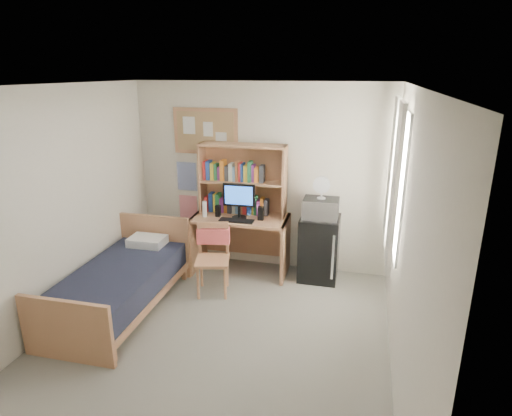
% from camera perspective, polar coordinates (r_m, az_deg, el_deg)
% --- Properties ---
extents(floor, '(3.60, 4.20, 0.02)m').
position_cam_1_polar(floor, '(4.70, -6.03, -17.85)').
color(floor, gray).
rests_on(floor, ground).
extents(ceiling, '(3.60, 4.20, 0.02)m').
position_cam_1_polar(ceiling, '(3.83, -7.34, 15.82)').
color(ceiling, white).
rests_on(ceiling, wall_back).
extents(wall_back, '(3.60, 0.04, 2.60)m').
position_cam_1_polar(wall_back, '(6.00, 0.51, 4.10)').
color(wall_back, white).
rests_on(wall_back, floor).
extents(wall_front, '(3.60, 0.04, 2.60)m').
position_cam_1_polar(wall_front, '(2.48, -25.20, -19.29)').
color(wall_front, white).
rests_on(wall_front, floor).
extents(wall_left, '(0.04, 4.20, 2.60)m').
position_cam_1_polar(wall_left, '(5.00, -26.30, -0.65)').
color(wall_left, white).
rests_on(wall_left, floor).
extents(wall_right, '(0.04, 4.20, 2.60)m').
position_cam_1_polar(wall_right, '(3.85, 19.35, -4.94)').
color(wall_right, white).
rests_on(wall_right, floor).
extents(window_unit, '(0.10, 1.40, 1.70)m').
position_cam_1_polar(window_unit, '(4.90, 18.15, 3.67)').
color(window_unit, white).
rests_on(window_unit, wall_right).
extents(curtain_left, '(0.04, 0.55, 1.70)m').
position_cam_1_polar(curtain_left, '(4.51, 18.02, 2.50)').
color(curtain_left, white).
rests_on(curtain_left, wall_right).
extents(curtain_right, '(0.04, 0.55, 1.70)m').
position_cam_1_polar(curtain_right, '(5.29, 17.61, 4.71)').
color(curtain_right, white).
rests_on(curtain_right, wall_right).
extents(bulletin_board, '(0.94, 0.03, 0.64)m').
position_cam_1_polar(bulletin_board, '(6.10, -6.74, 10.14)').
color(bulletin_board, tan).
rests_on(bulletin_board, wall_back).
extents(poster_wave, '(0.30, 0.01, 0.42)m').
position_cam_1_polar(poster_wave, '(6.35, -9.21, 4.18)').
color(poster_wave, '#2945A5').
rests_on(poster_wave, wall_back).
extents(poster_japan, '(0.28, 0.01, 0.36)m').
position_cam_1_polar(poster_japan, '(6.48, -9.01, 0.14)').
color(poster_japan, red).
rests_on(poster_japan, wall_back).
extents(desk, '(1.32, 0.69, 0.82)m').
position_cam_1_polar(desk, '(6.01, -2.05, -4.85)').
color(desk, tan).
rests_on(desk, floor).
extents(desk_chair, '(0.55, 0.55, 0.91)m').
position_cam_1_polar(desk_chair, '(5.44, -5.83, -6.92)').
color(desk_chair, tan).
rests_on(desk_chair, floor).
extents(mini_fridge, '(0.52, 0.52, 0.88)m').
position_cam_1_polar(mini_fridge, '(5.87, 8.40, -5.30)').
color(mini_fridge, black).
rests_on(mini_fridge, floor).
extents(bed, '(0.99, 1.93, 0.53)m').
position_cam_1_polar(bed, '(5.38, -17.69, -10.31)').
color(bed, black).
rests_on(bed, floor).
extents(hutch, '(1.20, 0.34, 0.97)m').
position_cam_1_polar(hutch, '(5.86, -1.77, 3.80)').
color(hutch, tan).
rests_on(hutch, desk).
extents(monitor, '(0.44, 0.05, 0.46)m').
position_cam_1_polar(monitor, '(5.74, -2.27, 0.83)').
color(monitor, black).
rests_on(monitor, desk).
extents(keyboard, '(0.46, 0.16, 0.02)m').
position_cam_1_polar(keyboard, '(5.68, -2.61, -1.70)').
color(keyboard, black).
rests_on(keyboard, desk).
extents(speaker_left, '(0.07, 0.07, 0.16)m').
position_cam_1_polar(speaker_left, '(5.87, -5.09, -0.41)').
color(speaker_left, black).
rests_on(speaker_left, desk).
extents(speaker_right, '(0.08, 0.08, 0.18)m').
position_cam_1_polar(speaker_right, '(5.71, 0.65, -0.72)').
color(speaker_right, black).
rests_on(speaker_right, desk).
extents(water_bottle, '(0.07, 0.07, 0.22)m').
position_cam_1_polar(water_bottle, '(5.88, -6.88, -0.13)').
color(water_bottle, white).
rests_on(water_bottle, desk).
extents(hoodie, '(0.44, 0.23, 0.20)m').
position_cam_1_polar(hoodie, '(5.53, -5.70, -3.70)').
color(hoodie, '#E75A58').
rests_on(hoodie, desk_chair).
extents(microwave, '(0.46, 0.35, 0.26)m').
position_cam_1_polar(microwave, '(5.65, 8.64, -0.05)').
color(microwave, silver).
rests_on(microwave, mini_fridge).
extents(desk_fan, '(0.22, 0.22, 0.27)m').
position_cam_1_polar(desk_fan, '(5.58, 8.76, 2.57)').
color(desk_fan, white).
rests_on(desk_fan, microwave).
extents(pillow, '(0.47, 0.33, 0.11)m').
position_cam_1_polar(pillow, '(5.84, -14.29, -4.29)').
color(pillow, white).
rests_on(pillow, bed).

